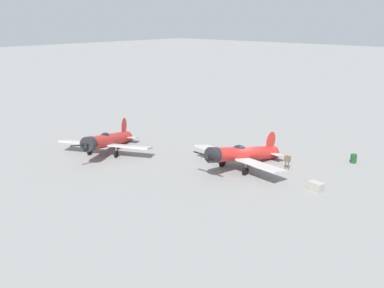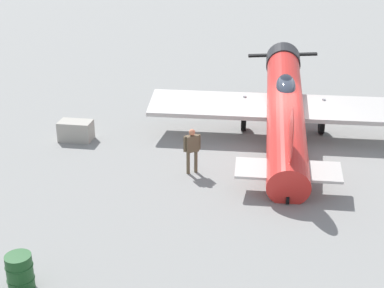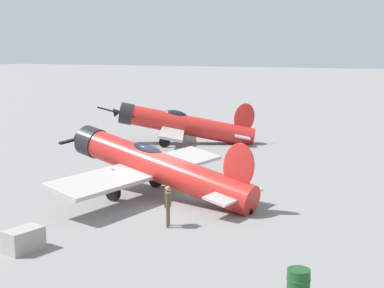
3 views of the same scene
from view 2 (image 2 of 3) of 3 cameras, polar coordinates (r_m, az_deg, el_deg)
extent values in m
plane|color=gray|center=(21.99, 9.30, -0.36)|extent=(400.00, 400.00, 0.00)
cylinder|color=red|center=(21.48, 9.54, 3.17)|extent=(9.71, 2.59, 3.10)
cylinder|color=#232326|center=(25.60, 9.32, 8.33)|extent=(1.34, 1.64, 1.65)
cone|color=#232326|center=(26.20, 9.29, 8.93)|extent=(0.73, 0.71, 0.72)
cube|color=black|center=(26.35, 9.28, 9.00)|extent=(0.22, 3.19, 0.21)
ellipsoid|color=black|center=(22.14, 9.59, 5.87)|extent=(1.88, 0.98, 0.98)
cube|color=#BCB7B2|center=(22.61, 9.42, 3.72)|extent=(3.37, 11.04, 0.54)
ellipsoid|color=red|center=(17.54, 10.10, 0.62)|extent=(1.85, 0.35, 2.30)
cube|color=#BCB7B2|center=(18.20, 9.81, -2.66)|extent=(1.52, 3.51, 0.30)
cylinder|color=#999BA0|center=(23.23, 5.38, 3.63)|extent=(0.14, 0.14, 1.11)
cylinder|color=black|center=(23.41, 5.33, 2.34)|extent=(0.82, 0.30, 0.80)
cylinder|color=#999BA0|center=(23.38, 13.24, 3.24)|extent=(0.14, 0.14, 1.11)
cylinder|color=black|center=(23.57, 13.12, 1.97)|extent=(0.82, 0.30, 0.80)
cylinder|color=black|center=(17.81, 9.77, -5.66)|extent=(0.29, 0.13, 0.28)
cylinder|color=brown|center=(19.50, 0.40, -1.80)|extent=(0.12, 0.12, 0.83)
cylinder|color=brown|center=(19.40, -0.40, -1.94)|extent=(0.12, 0.12, 0.83)
cube|color=brown|center=(19.17, 0.00, 0.05)|extent=(0.38, 0.50, 0.59)
sphere|color=#CA7654|center=(19.01, 0.00, 1.21)|extent=(0.22, 0.22, 0.22)
cylinder|color=brown|center=(19.26, 0.75, 0.22)|extent=(0.09, 0.09, 0.55)
cylinder|color=brown|center=(19.07, -0.76, -0.02)|extent=(0.09, 0.09, 0.55)
cube|color=#9E998E|center=(22.77, -11.82, 1.34)|extent=(0.99, 1.42, 0.80)
cylinder|color=#19471E|center=(14.37, -17.22, -12.43)|extent=(0.64, 0.64, 0.93)
torus|color=#19471E|center=(14.27, -17.31, -11.81)|extent=(0.68, 0.68, 0.04)
torus|color=#19471E|center=(14.47, -17.13, -13.04)|extent=(0.68, 0.68, 0.04)
camera|label=1|loc=(57.17, -22.67, 27.36)|focal=38.94mm
camera|label=3|loc=(19.84, -68.84, 3.53)|focal=52.56mm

